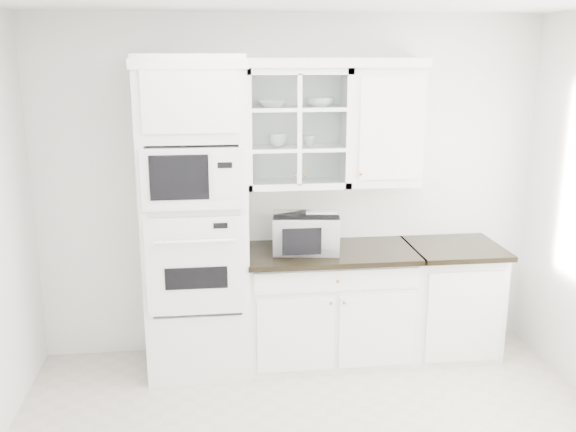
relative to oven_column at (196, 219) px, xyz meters
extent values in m
cube|color=white|center=(0.75, 0.32, 0.15)|extent=(4.00, 0.02, 2.70)
cube|color=white|center=(0.00, 0.01, 0.00)|extent=(0.76, 0.65, 2.40)
cube|color=white|center=(0.00, -0.33, -0.26)|extent=(0.70, 0.03, 0.72)
cube|color=black|center=(0.00, -0.35, -0.34)|extent=(0.44, 0.01, 0.16)
cube|color=white|center=(0.00, -0.33, 0.37)|extent=(0.70, 0.03, 0.43)
cube|color=black|center=(-0.09, -0.35, 0.39)|extent=(0.40, 0.01, 0.31)
cube|color=white|center=(1.03, 0.03, -0.76)|extent=(1.30, 0.60, 0.88)
cube|color=black|center=(1.03, 0.00, -0.30)|extent=(1.32, 0.67, 0.04)
cube|color=white|center=(2.03, 0.03, -0.76)|extent=(0.70, 0.60, 0.88)
cube|color=black|center=(2.03, 0.00, -0.30)|extent=(0.72, 0.67, 0.04)
cube|color=white|center=(0.78, 0.17, 0.65)|extent=(0.80, 0.33, 0.90)
cube|color=white|center=(0.78, 0.17, 0.50)|extent=(0.74, 0.29, 0.02)
cube|color=white|center=(0.78, 0.17, 0.80)|extent=(0.74, 0.29, 0.02)
cube|color=white|center=(1.46, 0.17, 0.65)|extent=(0.55, 0.33, 0.90)
cube|color=white|center=(0.68, 0.14, 1.14)|extent=(2.14, 0.38, 0.07)
imported|color=white|center=(0.84, 0.02, -0.13)|extent=(0.55, 0.48, 0.29)
imported|color=white|center=(0.60, 0.15, 0.84)|extent=(0.27, 0.27, 0.06)
imported|color=white|center=(0.96, 0.17, 0.84)|extent=(0.26, 0.26, 0.07)
imported|color=white|center=(0.64, 0.16, 0.56)|extent=(0.16, 0.16, 0.10)
imported|color=white|center=(0.88, 0.19, 0.55)|extent=(0.10, 0.10, 0.08)
camera|label=1|loc=(0.14, -4.67, 1.22)|focal=40.00mm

